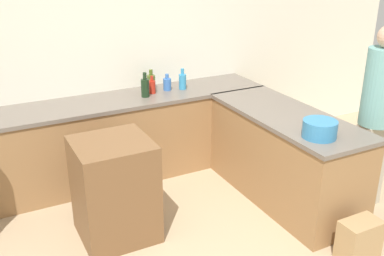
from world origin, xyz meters
TOP-DOWN VIEW (x-y plane):
  - wall_back at (0.00, 2.32)m, footprint 8.00×0.06m
  - counter_back at (0.00, 1.98)m, footprint 3.24×0.65m
  - counter_peninsula at (1.28, 0.81)m, footprint 0.69×1.74m
  - island_table at (-0.40, 0.95)m, footprint 0.62×0.61m
  - mixing_bowl at (1.15, 0.25)m, footprint 0.28×0.28m
  - olive_oil_bottle at (0.43, 2.12)m, footprint 0.09×0.09m
  - hot_sauce_bottle at (0.39, 1.99)m, footprint 0.07×0.07m
  - water_bottle_blue at (0.58, 2.02)m, footprint 0.09×0.09m
  - wine_bottle_dark at (0.28, 1.92)m, footprint 0.09×0.09m
  - dish_soap_bottle at (0.75, 1.98)m, footprint 0.08×0.08m
  - person_at_peninsula at (1.91, 0.34)m, footprint 0.31×0.31m
  - paper_bag at (1.22, -0.25)m, footprint 0.33×0.20m

SIDE VIEW (x-z plane):
  - paper_bag at x=1.22m, z-range 0.00..0.34m
  - island_table at x=-0.40m, z-range 0.00..0.88m
  - counter_back at x=0.00m, z-range 0.00..0.89m
  - counter_peninsula at x=1.28m, z-range 0.00..0.89m
  - person_at_peninsula at x=1.91m, z-range 0.08..1.82m
  - water_bottle_blue at x=0.58m, z-range 0.87..1.05m
  - mixing_bowl at x=1.15m, z-range 0.89..1.03m
  - hot_sauce_bottle at x=0.39m, z-range 0.87..1.06m
  - olive_oil_bottle at x=0.43m, z-range 0.86..1.09m
  - dish_soap_bottle at x=0.75m, z-range 0.86..1.09m
  - wine_bottle_dark at x=0.28m, z-range 0.86..1.12m
  - wall_back at x=0.00m, z-range 0.00..2.70m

